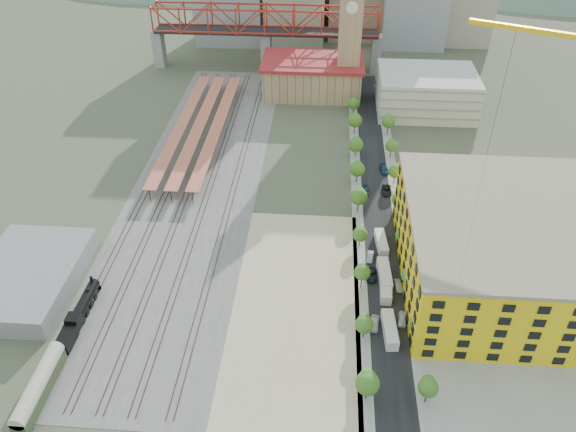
# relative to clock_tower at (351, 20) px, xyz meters

# --- Properties ---
(ground) EXTENTS (400.00, 400.00, 0.00)m
(ground) POSITION_rel_clock_tower_xyz_m (-8.00, -79.99, -28.70)
(ground) COLOR #474C38
(ground) RESTS_ON ground
(ballast_strip) EXTENTS (36.00, 165.00, 0.06)m
(ballast_strip) POSITION_rel_clock_tower_xyz_m (-44.00, -62.49, -28.67)
(ballast_strip) COLOR #605E59
(ballast_strip) RESTS_ON ground
(dirt_lot) EXTENTS (28.00, 67.00, 0.06)m
(dirt_lot) POSITION_rel_clock_tower_xyz_m (-12.00, -111.49, -28.67)
(dirt_lot) COLOR tan
(dirt_lot) RESTS_ON ground
(street_asphalt) EXTENTS (12.00, 170.00, 0.06)m
(street_asphalt) POSITION_rel_clock_tower_xyz_m (8.00, -64.99, -28.67)
(street_asphalt) COLOR black
(street_asphalt) RESTS_ON ground
(sidewalk_west) EXTENTS (3.00, 170.00, 0.04)m
(sidewalk_west) POSITION_rel_clock_tower_xyz_m (2.50, -64.99, -28.68)
(sidewalk_west) COLOR gray
(sidewalk_west) RESTS_ON ground
(sidewalk_east) EXTENTS (3.00, 170.00, 0.04)m
(sidewalk_east) POSITION_rel_clock_tower_xyz_m (13.50, -64.99, -28.68)
(sidewalk_east) COLOR gray
(sidewalk_east) RESTS_ON ground
(construction_pad) EXTENTS (50.00, 90.00, 0.06)m
(construction_pad) POSITION_rel_clock_tower_xyz_m (37.00, -99.99, -28.67)
(construction_pad) COLOR gray
(construction_pad) RESTS_ON ground
(rail_tracks) EXTENTS (26.56, 160.00, 0.18)m
(rail_tracks) POSITION_rel_clock_tower_xyz_m (-45.80, -62.49, -28.55)
(rail_tracks) COLOR #382B23
(rail_tracks) RESTS_ON ground
(platform_canopies) EXTENTS (16.00, 80.00, 4.12)m
(platform_canopies) POSITION_rel_clock_tower_xyz_m (-49.00, -34.99, -24.70)
(platform_canopies) COLOR #CF6D4F
(platform_canopies) RESTS_ON ground
(station_hall) EXTENTS (38.00, 24.00, 13.10)m
(station_hall) POSITION_rel_clock_tower_xyz_m (-13.00, 2.01, -22.03)
(station_hall) COLOR tan
(station_hall) RESTS_ON ground
(clock_tower) EXTENTS (12.00, 12.00, 52.00)m
(clock_tower) POSITION_rel_clock_tower_xyz_m (0.00, 0.00, 0.00)
(clock_tower) COLOR tan
(clock_tower) RESTS_ON ground
(parking_garage) EXTENTS (34.00, 26.00, 14.00)m
(parking_garage) POSITION_rel_clock_tower_xyz_m (28.00, -9.99, -21.70)
(parking_garage) COLOR silver
(parking_garage) RESTS_ON ground
(truss_bridge) EXTENTS (94.00, 9.60, 25.60)m
(truss_bridge) POSITION_rel_clock_tower_xyz_m (-33.00, 25.01, -9.83)
(truss_bridge) COLOR gray
(truss_bridge) RESTS_ON ground
(construction_building) EXTENTS (44.60, 50.60, 18.80)m
(construction_building) POSITION_rel_clock_tower_xyz_m (34.00, -99.99, -19.29)
(construction_building) COLOR #E7A313
(construction_building) RESTS_ON ground
(warehouse) EXTENTS (22.00, 32.00, 5.00)m
(warehouse) POSITION_rel_clock_tower_xyz_m (-74.00, -109.99, -26.20)
(warehouse) COLOR gray
(warehouse) RESTS_ON ground
(street_trees) EXTENTS (15.40, 124.40, 8.00)m
(street_trees) POSITION_rel_clock_tower_xyz_m (8.00, -74.99, -28.70)
(street_trees) COLOR #2F5B1B
(street_trees) RESTS_ON ground
(distant_hills) EXTENTS (647.00, 264.00, 227.00)m
(distant_hills) POSITION_rel_clock_tower_xyz_m (37.28, 180.01, -108.23)
(distant_hills) COLOR #4C6B59
(distant_hills) RESTS_ON ground
(locomotive) EXTENTS (2.73, 21.07, 5.27)m
(locomotive) POSITION_rel_clock_tower_xyz_m (-58.00, -119.36, -26.73)
(locomotive) COLOR black
(locomotive) RESTS_ON ground
(coach) EXTENTS (3.02, 17.56, 5.51)m
(coach) POSITION_rel_clock_tower_xyz_m (-58.00, -139.18, -25.77)
(coach) COLOR #2B3A1F
(coach) RESTS_ON ground
(site_trailer_a) EXTENTS (3.17, 9.81, 2.64)m
(site_trailer_a) POSITION_rel_clock_tower_xyz_m (8.00, -118.75, -27.37)
(site_trailer_a) COLOR silver
(site_trailer_a) RESTS_ON ground
(site_trailer_b) EXTENTS (2.71, 9.28, 2.52)m
(site_trailer_b) POSITION_rel_clock_tower_xyz_m (8.00, -105.97, -27.44)
(site_trailer_b) COLOR silver
(site_trailer_b) RESTS_ON ground
(site_trailer_c) EXTENTS (3.15, 10.09, 2.73)m
(site_trailer_c) POSITION_rel_clock_tower_xyz_m (8.00, -101.81, -27.33)
(site_trailer_c) COLOR silver
(site_trailer_c) RESTS_ON ground
(site_trailer_d) EXTENTS (3.17, 9.11, 2.45)m
(site_trailer_d) POSITION_rel_clock_tower_xyz_m (8.00, -89.73, -27.47)
(site_trailer_d) COLOR silver
(site_trailer_d) RESTS_ON ground
(car_0) EXTENTS (2.53, 4.86, 1.58)m
(car_0) POSITION_rel_clock_tower_xyz_m (5.00, -116.71, -27.91)
(car_0) COLOR silver
(car_0) RESTS_ON ground
(car_1) EXTENTS (2.02, 4.33, 1.37)m
(car_1) POSITION_rel_clock_tower_xyz_m (5.00, -94.81, -28.01)
(car_1) COLOR #929397
(car_1) RESTS_ON ground
(car_2) EXTENTS (2.51, 5.23, 1.44)m
(car_2) POSITION_rel_clock_tower_xyz_m (5.00, -101.34, -27.98)
(car_2) COLOR black
(car_2) RESTS_ON ground
(car_3) EXTENTS (2.04, 4.72, 1.35)m
(car_3) POSITION_rel_clock_tower_xyz_m (5.00, -65.81, -28.02)
(car_3) COLOR navy
(car_3) RESTS_ON ground
(car_4) EXTENTS (2.35, 4.60, 1.50)m
(car_4) POSITION_rel_clock_tower_xyz_m (11.00, -115.08, -27.95)
(car_4) COLOR silver
(car_4) RESTS_ON ground
(car_5) EXTENTS (1.83, 4.29, 1.37)m
(car_5) POSITION_rel_clock_tower_xyz_m (11.00, -104.59, -28.01)
(car_5) COLOR gray
(car_5) RESTS_ON ground
(car_6) EXTENTS (2.55, 5.44, 1.50)m
(car_6) POSITION_rel_clock_tower_xyz_m (11.00, -65.23, -27.94)
(car_6) COLOR black
(car_6) RESTS_ON ground
(car_7) EXTENTS (2.85, 5.59, 1.55)m
(car_7) POSITION_rel_clock_tower_xyz_m (11.00, -53.74, -27.92)
(car_7) COLOR navy
(car_7) RESTS_ON ground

